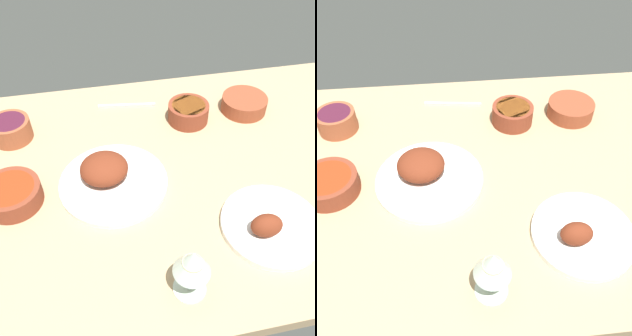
{
  "view_description": "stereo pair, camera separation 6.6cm",
  "coord_description": "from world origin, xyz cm",
  "views": [
    {
      "loc": [
        13.64,
        68.12,
        77.53
      ],
      "look_at": [
        0.0,
        0.0,
        6.0
      ],
      "focal_mm": 39.76,
      "sensor_mm": 36.0,
      "label": 1
    },
    {
      "loc": [
        7.11,
        69.11,
        77.53
      ],
      "look_at": [
        0.0,
        0.0,
        6.0
      ],
      "focal_mm": 39.76,
      "sensor_mm": 36.0,
      "label": 2
    }
  ],
  "objects": [
    {
      "name": "plate_near_viewer",
      "position": [
        12.97,
        1.17,
        6.47
      ],
      "size": [
        28.3,
        28.3,
        7.98
      ],
      "color": "white",
      "rests_on": "dining_table"
    },
    {
      "name": "plate_far_side",
      "position": [
        -22.54,
        23.03,
        5.4
      ],
      "size": [
        24.08,
        24.08,
        6.7
      ],
      "color": "white",
      "rests_on": "dining_table"
    },
    {
      "name": "wine_glass",
      "position": [
        0.32,
        34.02,
        13.93
      ],
      "size": [
        7.6,
        7.6,
        14.0
      ],
      "color": "silver",
      "rests_on": "dining_table"
    },
    {
      "name": "fork_loose",
      "position": [
        3.97,
        -31.65,
        4.4
      ],
      "size": [
        18.69,
        3.38,
        0.8
      ],
      "primitive_type": "cube",
      "rotation": [
        0.0,
        0.0,
        6.15
      ],
      "color": "silver",
      "rests_on": "dining_table"
    },
    {
      "name": "bowl_onions",
      "position": [
        39.37,
        -22.75,
        7.42
      ],
      "size": [
        11.75,
        11.75,
        6.34
      ],
      "color": "#A35133",
      "rests_on": "dining_table"
    },
    {
      "name": "dining_table",
      "position": [
        0.0,
        0.0,
        2.0
      ],
      "size": [
        140.0,
        90.0,
        4.0
      ],
      "primitive_type": "cube",
      "color": "tan",
      "rests_on": "ground"
    },
    {
      "name": "bowl_pasta",
      "position": [
        -32.78,
        -22.34,
        6.65
      ],
      "size": [
        14.35,
        14.35,
        4.83
      ],
      "color": "brown",
      "rests_on": "dining_table"
    },
    {
      "name": "bowl_soup",
      "position": [
        -13.88,
        -20.78,
        7.18
      ],
      "size": [
        12.56,
        12.56,
        5.86
      ],
      "color": "brown",
      "rests_on": "dining_table"
    },
    {
      "name": "bowl_sauce",
      "position": [
        37.51,
        2.55,
        6.86
      ],
      "size": [
        14.87,
        14.87,
        5.23
      ],
      "color": "brown",
      "rests_on": "dining_table"
    }
  ]
}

